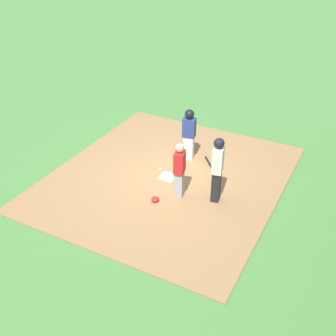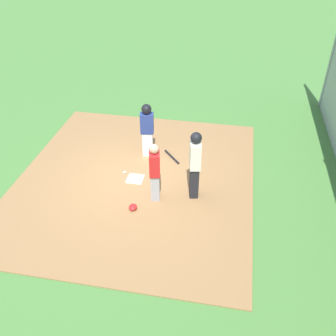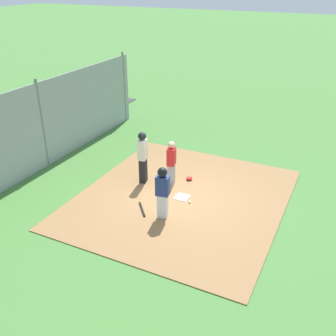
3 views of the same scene
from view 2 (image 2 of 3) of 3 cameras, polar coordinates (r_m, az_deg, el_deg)
ground_plane at (r=10.55m, az=-4.93°, el=-1.80°), size 140.00×140.00×0.00m
dirt_infield at (r=10.54m, az=-4.93°, el=-1.73°), size 7.20×6.40×0.03m
home_plate at (r=10.53m, az=-4.94°, el=-1.62°), size 0.44×0.44×0.02m
catcher at (r=9.36m, az=-2.01°, el=-0.51°), size 0.43×0.34×1.60m
umpire at (r=9.37m, az=4.05°, el=0.67°), size 0.42×0.33×1.87m
runner at (r=11.05m, az=-3.16°, el=6.17°), size 0.32×0.42×1.66m
baseball_bat at (r=11.35m, az=0.58°, el=1.69°), size 0.65×0.56×0.06m
catcher_mask at (r=9.52m, az=-5.27°, el=-5.87°), size 0.24×0.20×0.12m
baseball at (r=10.76m, az=-6.53°, el=-0.65°), size 0.07×0.07×0.07m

